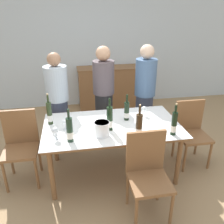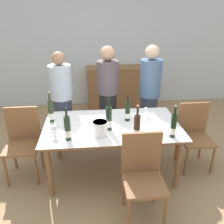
{
  "view_description": "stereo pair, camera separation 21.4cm",
  "coord_description": "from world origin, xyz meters",
  "views": [
    {
      "loc": [
        -0.47,
        -2.65,
        2.11
      ],
      "look_at": [
        0.0,
        0.0,
        0.9
      ],
      "focal_mm": 38.0,
      "sensor_mm": 36.0,
      "label": 1
    },
    {
      "loc": [
        -0.26,
        -2.68,
        2.11
      ],
      "look_at": [
        0.0,
        0.0,
        0.9
      ],
      "focal_mm": 38.0,
      "sensor_mm": 36.0,
      "label": 2
    }
  ],
  "objects": [
    {
      "name": "ice_bucket",
      "position": [
        -0.16,
        -0.24,
        0.82
      ],
      "size": [
        0.18,
        0.18,
        0.17
      ],
      "color": "white",
      "rests_on": "dining_table"
    },
    {
      "name": "wine_bottle_5",
      "position": [
        -0.53,
        -0.31,
        0.86
      ],
      "size": [
        0.07,
        0.07,
        0.39
      ],
      "color": "#1E3323",
      "rests_on": "dining_table"
    },
    {
      "name": "wine_bottle_3",
      "position": [
        -0.77,
        0.17,
        0.87
      ],
      "size": [
        0.07,
        0.07,
        0.41
      ],
      "color": "#28381E",
      "rests_on": "dining_table"
    },
    {
      "name": "wine_glass_1",
      "position": [
        -0.58,
        -0.02,
        0.82
      ],
      "size": [
        0.07,
        0.07,
        0.14
      ],
      "color": "white",
      "rests_on": "dining_table"
    },
    {
      "name": "chair_left_end",
      "position": [
        -1.16,
        0.09,
        0.54
      ],
      "size": [
        0.42,
        0.42,
        0.94
      ],
      "color": "brown",
      "rests_on": "ground_plane"
    },
    {
      "name": "dining_table",
      "position": [
        0.0,
        0.0,
        0.66
      ],
      "size": [
        1.72,
        0.99,
        0.72
      ],
      "color": "brown",
      "rests_on": "ground_plane"
    },
    {
      "name": "sideboard_cabinet",
      "position": [
        0.38,
        2.32,
        0.45
      ],
      "size": [
        1.43,
        0.46,
        0.91
      ],
      "color": "brown",
      "rests_on": "ground_plane"
    },
    {
      "name": "wine_bottle_2",
      "position": [
        0.25,
        -0.36,
        0.86
      ],
      "size": [
        0.08,
        0.08,
        0.41
      ],
      "color": "#332314",
      "rests_on": "dining_table"
    },
    {
      "name": "person_guest_left",
      "position": [
        0.02,
        0.83,
        0.79
      ],
      "size": [
        0.33,
        0.33,
        1.58
      ],
      "color": "#262628",
      "rests_on": "ground_plane"
    },
    {
      "name": "chair_near_front",
      "position": [
        0.25,
        -0.72,
        0.54
      ],
      "size": [
        0.42,
        0.42,
        0.94
      ],
      "color": "brown",
      "rests_on": "ground_plane"
    },
    {
      "name": "person_guest_right",
      "position": [
        0.68,
        0.8,
        0.8
      ],
      "size": [
        0.33,
        0.33,
        1.59
      ],
      "color": "#383F56",
      "rests_on": "ground_plane"
    },
    {
      "name": "ground_plane",
      "position": [
        0.0,
        0.0,
        0.0
      ],
      "size": [
        12.0,
        12.0,
        0.0
      ],
      "primitive_type": "plane",
      "color": "#A37F56"
    },
    {
      "name": "wine_glass_0",
      "position": [
        -0.69,
        -0.23,
        0.82
      ],
      "size": [
        0.08,
        0.08,
        0.14
      ],
      "color": "white",
      "rests_on": "dining_table"
    },
    {
      "name": "person_host",
      "position": [
        -0.69,
        0.73,
        0.76
      ],
      "size": [
        0.33,
        0.33,
        1.53
      ],
      "color": "#383F56",
      "rests_on": "ground_plane"
    },
    {
      "name": "chair_right_end",
      "position": [
        1.16,
        0.09,
        0.52
      ],
      "size": [
        0.42,
        0.42,
        0.91
      ],
      "color": "brown",
      "rests_on": "ground_plane"
    },
    {
      "name": "wine_bottle_4",
      "position": [
        -0.05,
        -0.12,
        0.86
      ],
      "size": [
        0.07,
        0.07,
        0.41
      ],
      "color": "black",
      "rests_on": "dining_table"
    },
    {
      "name": "wine_glass_2",
      "position": [
        0.49,
        0.21,
        0.81
      ],
      "size": [
        0.07,
        0.07,
        0.13
      ],
      "color": "white",
      "rests_on": "dining_table"
    },
    {
      "name": "wine_bottle_1",
      "position": [
        0.67,
        -0.36,
        0.86
      ],
      "size": [
        0.07,
        0.07,
        0.39
      ],
      "color": "black",
      "rests_on": "dining_table"
    },
    {
      "name": "wine_bottle_0",
      "position": [
        0.22,
        0.11,
        0.84
      ],
      "size": [
        0.07,
        0.07,
        0.35
      ],
      "color": "black",
      "rests_on": "dining_table"
    },
    {
      "name": "back_wall",
      "position": [
        0.0,
        2.61,
        1.4
      ],
      "size": [
        8.0,
        0.1,
        2.8
      ],
      "color": "silver",
      "rests_on": "ground_plane"
    }
  ]
}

